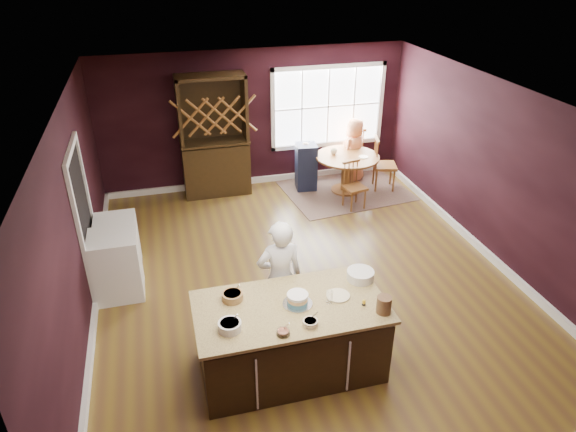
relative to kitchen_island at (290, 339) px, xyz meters
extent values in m
plane|color=brown|center=(0.68, 1.75, -0.44)|extent=(7.00, 7.00, 0.00)
plane|color=white|center=(0.68, 1.75, 2.26)|extent=(7.00, 7.00, 0.00)
plane|color=black|center=(0.68, 5.25, 0.91)|extent=(6.00, 0.00, 6.00)
plane|color=black|center=(0.68, -1.75, 0.91)|extent=(6.00, 0.00, 6.00)
plane|color=black|center=(-2.32, 1.75, 0.91)|extent=(0.00, 7.00, 7.00)
plane|color=black|center=(3.68, 1.75, 0.91)|extent=(0.00, 7.00, 7.00)
cube|color=#2F1F0F|center=(0.00, 0.00, -0.02)|extent=(2.04, 1.03, 0.83)
cube|color=tan|center=(0.00, 0.00, 0.46)|extent=(2.12, 1.11, 0.04)
cylinder|color=brown|center=(2.33, 4.38, -0.42)|extent=(0.58, 0.58, 0.04)
cylinder|color=brown|center=(2.33, 4.38, -0.08)|extent=(0.21, 0.21, 0.67)
cylinder|color=brown|center=(2.33, 4.38, 0.29)|extent=(1.24, 1.24, 0.04)
imported|color=silver|center=(0.06, 0.71, 0.35)|extent=(0.58, 0.38, 1.58)
cylinder|color=white|center=(-0.71, -0.22, 0.53)|extent=(0.24, 0.24, 0.09)
cylinder|color=olive|center=(-0.60, 0.27, 0.53)|extent=(0.24, 0.24, 0.09)
cylinder|color=white|center=(-0.19, -0.43, 0.51)|extent=(0.14, 0.14, 0.05)
cylinder|color=beige|center=(0.12, -0.36, 0.51)|extent=(0.16, 0.16, 0.06)
cylinder|color=silver|center=(0.43, -0.05, 0.56)|extent=(0.08, 0.08, 0.15)
cylinder|color=beige|center=(0.56, 0.03, 0.49)|extent=(0.27, 0.27, 0.02)
cylinder|color=white|center=(0.93, 0.28, 0.54)|extent=(0.32, 0.32, 0.11)
cylinder|color=#49341B|center=(0.94, -0.36, 0.58)|extent=(0.16, 0.16, 0.20)
cube|color=brown|center=(2.33, 4.38, -0.43)|extent=(2.54, 2.06, 0.01)
imported|color=#D98253|center=(2.64, 4.83, 0.22)|extent=(0.77, 0.71, 1.33)
cylinder|color=beige|center=(2.60, 4.24, 0.32)|extent=(0.18, 0.18, 0.01)
imported|color=white|center=(2.09, 4.53, 0.36)|extent=(0.14, 0.14, 0.10)
cube|color=#381C10|center=(-0.16, 4.97, 0.73)|extent=(1.27, 0.53, 2.33)
cube|color=white|center=(-1.96, 2.03, 0.03)|extent=(0.65, 0.63, 0.94)
cube|color=silver|center=(-1.96, 2.67, -0.01)|extent=(0.59, 0.57, 0.86)
camera|label=1|loc=(-1.17, -4.32, 4.04)|focal=32.00mm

